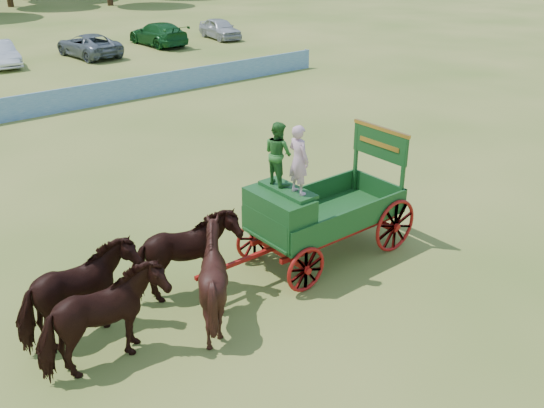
% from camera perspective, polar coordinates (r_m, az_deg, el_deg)
% --- Properties ---
extents(ground, '(160.00, 160.00, 0.00)m').
position_cam_1_polar(ground, '(16.31, 14.52, -3.74)').
color(ground, '#998D45').
rests_on(ground, ground).
extents(horse_lead_left, '(2.41, 1.14, 2.02)m').
position_cam_1_polar(horse_lead_left, '(11.64, -15.58, -10.58)').
color(horse_lead_left, black).
rests_on(horse_lead_left, ground).
extents(horse_lead_right, '(2.48, 1.31, 2.02)m').
position_cam_1_polar(horse_lead_right, '(12.51, -17.69, -8.17)').
color(horse_lead_right, black).
rests_on(horse_lead_right, ground).
extents(horse_wheel_left, '(2.16, 2.01, 2.02)m').
position_cam_1_polar(horse_wheel_left, '(12.54, -5.55, -6.89)').
color(horse_wheel_left, black).
rests_on(horse_wheel_left, ground).
extents(horse_wheel_right, '(2.53, 1.45, 2.02)m').
position_cam_1_polar(horse_wheel_right, '(13.35, -8.19, -4.93)').
color(horse_wheel_right, black).
rests_on(horse_wheel_right, ground).
extents(farm_dray, '(6.00, 2.00, 3.72)m').
position_cam_1_polar(farm_dray, '(14.25, 3.02, 0.01)').
color(farm_dray, '#A41410').
rests_on(farm_dray, ground).
extents(sponsor_banner, '(26.00, 0.08, 1.05)m').
position_cam_1_polar(sponsor_banner, '(29.25, -16.12, 9.88)').
color(sponsor_banner, '#1C5B98').
rests_on(sponsor_banner, ground).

